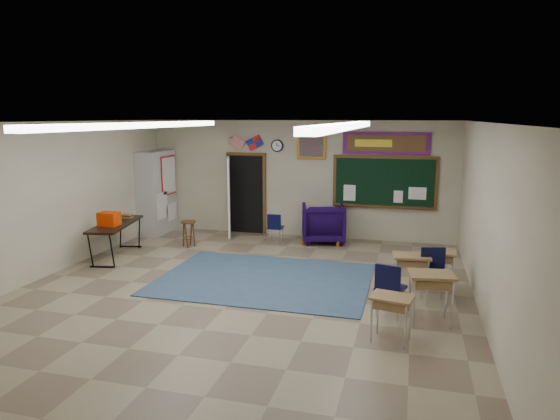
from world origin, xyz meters
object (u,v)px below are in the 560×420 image
(folding_table, at_px, (116,239))
(wingback_armchair, at_px, (323,223))
(student_desk_front_right, at_px, (438,268))
(student_desk_front_left, at_px, (411,273))
(wooden_stool, at_px, (189,233))

(folding_table, bearing_deg, wingback_armchair, 19.85)
(student_desk_front_right, relative_size, folding_table, 0.37)
(folding_table, bearing_deg, student_desk_front_right, -14.65)
(student_desk_front_left, relative_size, wooden_stool, 1.19)
(wingback_armchair, height_order, student_desk_front_left, wingback_armchair)
(folding_table, bearing_deg, wooden_stool, 35.98)
(folding_table, relative_size, wooden_stool, 3.12)
(student_desk_front_left, relative_size, folding_table, 0.38)
(wingback_armchair, distance_m, wooden_stool, 3.32)
(folding_table, height_order, wooden_stool, folding_table)
(student_desk_front_right, bearing_deg, wingback_armchair, 134.28)
(student_desk_front_left, bearing_deg, wooden_stool, 151.51)
(student_desk_front_left, height_order, folding_table, folding_table)
(student_desk_front_right, distance_m, folding_table, 6.83)
(student_desk_front_right, distance_m, wooden_stool, 5.90)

